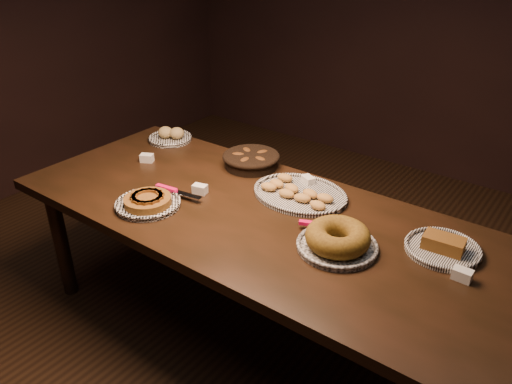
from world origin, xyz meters
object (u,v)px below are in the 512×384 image
Objects in this scene: buffet_table at (254,224)px; madeleine_platter at (299,193)px; apple_tart_plate at (148,202)px; bundt_cake_plate at (337,240)px.

madeleine_platter is (0.09, 0.24, 0.09)m from buffet_table.
buffet_table is 0.28m from madeleine_platter.
apple_tart_plate is 0.72m from madeleine_platter.
madeleine_platter is 0.46m from bundt_cake_plate.
bundt_cake_plate is at bearing -33.82° from madeleine_platter.
bundt_cake_plate reaches higher than apple_tart_plate.
bundt_cake_plate is (0.88, 0.22, 0.02)m from apple_tart_plate.
buffet_table is 6.21× the size of bundt_cake_plate.
madeleine_platter is at bearing 69.68° from buffet_table.
bundt_cake_plate is (0.46, -0.04, 0.12)m from buffet_table.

